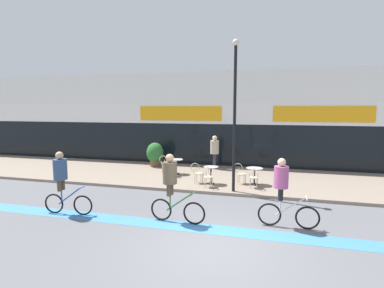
{
  "coord_description": "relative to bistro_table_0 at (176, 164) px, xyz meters",
  "views": [
    {
      "loc": [
        1.32,
        -6.93,
        3.46
      ],
      "look_at": [
        -2.42,
        7.22,
        1.67
      ],
      "focal_mm": 28.0,
      "sensor_mm": 36.0,
      "label": 1
    }
  ],
  "objects": [
    {
      "name": "ground_plane",
      "position": [
        3.24,
        -7.23,
        -0.65
      ],
      "size": [
        120.0,
        120.0,
        0.0
      ],
      "primitive_type": "plane",
      "color": "#5B5B60"
    },
    {
      "name": "sidewalk_slab",
      "position": [
        3.24,
        0.02,
        -0.59
      ],
      "size": [
        40.0,
        5.5,
        0.12
      ],
      "primitive_type": "cube",
      "color": "gray",
      "rests_on": "ground"
    },
    {
      "name": "storefront_facade",
      "position": [
        3.24,
        4.74,
        2.09
      ],
      "size": [
        40.0,
        4.06,
        5.51
      ],
      "color": "silver",
      "rests_on": "ground"
    },
    {
      "name": "bike_lane_stripe",
      "position": [
        3.24,
        -6.1,
        -0.65
      ],
      "size": [
        36.0,
        0.7,
        0.01
      ],
      "primitive_type": "cube",
      "color": "#3D7AB7",
      "rests_on": "ground"
    },
    {
      "name": "bistro_table_0",
      "position": [
        0.0,
        0.0,
        0.0
      ],
      "size": [
        0.68,
        0.68,
        0.75
      ],
      "color": "black",
      "rests_on": "sidewalk_slab"
    },
    {
      "name": "bistro_table_1",
      "position": [
        2.08,
        -1.51,
        0.01
      ],
      "size": [
        0.64,
        0.64,
        0.77
      ],
      "color": "black",
      "rests_on": "sidewalk_slab"
    },
    {
      "name": "bistro_table_2",
      "position": [
        3.93,
        -1.14,
        -0.01
      ],
      "size": [
        0.72,
        0.72,
        0.73
      ],
      "color": "black",
      "rests_on": "sidewalk_slab"
    },
    {
      "name": "cafe_chair_0_near",
      "position": [
        -0.01,
        -0.62,
        -0.02
      ],
      "size": [
        0.45,
        0.6,
        0.9
      ],
      "rotation": [
        0.0,
        0.0,
        1.43
      ],
      "color": "beige",
      "rests_on": "sidewalk_slab"
    },
    {
      "name": "cafe_chair_0_side",
      "position": [
        -0.63,
        0.01,
        -0.02
      ],
      "size": [
        0.59,
        0.43,
        0.9
      ],
      "rotation": [
        0.0,
        0.0,
        -0.09
      ],
      "color": "beige",
      "rests_on": "sidewalk_slab"
    },
    {
      "name": "cafe_chair_1_near",
      "position": [
        2.07,
        -2.14,
        -0.02
      ],
      "size": [
        0.43,
        0.59,
        0.9
      ],
      "rotation": [
        0.0,
        0.0,
        1.49
      ],
      "color": "beige",
      "rests_on": "sidewalk_slab"
    },
    {
      "name": "cafe_chair_1_side",
      "position": [
        1.45,
        -1.51,
        -0.02
      ],
      "size": [
        0.58,
        0.42,
        0.9
      ],
      "rotation": [
        0.0,
        0.0,
        -0.05
      ],
      "color": "beige",
      "rests_on": "sidewalk_slab"
    },
    {
      "name": "cafe_chair_2_near",
      "position": [
        3.93,
        -1.77,
        -0.02
      ],
      "size": [
        0.41,
        0.58,
        0.9
      ],
      "rotation": [
        0.0,
        0.0,
        1.54
      ],
      "color": "beige",
      "rests_on": "sidewalk_slab"
    },
    {
      "name": "cafe_chair_2_side",
      "position": [
        3.31,
        -1.13,
        -0.02
      ],
      "size": [
        0.6,
        0.45,
        0.9
      ],
      "rotation": [
        0.0,
        0.0,
        -0.14
      ],
      "color": "beige",
      "rests_on": "sidewalk_slab"
    },
    {
      "name": "planter_pot",
      "position": [
        -1.79,
        1.61,
        0.18
      ],
      "size": [
        0.97,
        0.97,
        1.36
      ],
      "color": "brown",
      "rests_on": "sidewalk_slab"
    },
    {
      "name": "lamp_post",
      "position": [
        3.18,
        -2.43,
        2.84
      ],
      "size": [
        0.26,
        0.26,
        5.92
      ],
      "color": "black",
      "rests_on": "sidewalk_slab"
    },
    {
      "name": "cyclist_0",
      "position": [
        4.96,
        -5.39,
        0.5
      ],
      "size": [
        1.73,
        0.48,
        2.03
      ],
      "rotation": [
        0.0,
        0.0,
        -0.02
      ],
      "color": "black",
      "rests_on": "ground"
    },
    {
      "name": "cyclist_1",
      "position": [
        -1.91,
        -6.1,
        0.55
      ],
      "size": [
        1.68,
        0.54,
        2.06
      ],
      "rotation": [
        0.0,
        0.0,
        0.09
      ],
      "color": "black",
      "rests_on": "ground"
    },
    {
      "name": "cyclist_2",
      "position": [
        1.73,
        -5.83,
        0.55
      ],
      "size": [
        1.75,
        0.51,
        2.09
      ],
      "rotation": [
        0.0,
        0.0,
        -0.06
      ],
      "color": "black",
      "rests_on": "ground"
    },
    {
      "name": "pedestrian_near_end",
      "position": [
        1.63,
        1.79,
        0.55
      ],
      "size": [
        0.56,
        0.56,
        1.83
      ],
      "rotation": [
        0.0,
        0.0,
        3.35
      ],
      "color": "#382D47",
      "rests_on": "sidewalk_slab"
    }
  ]
}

